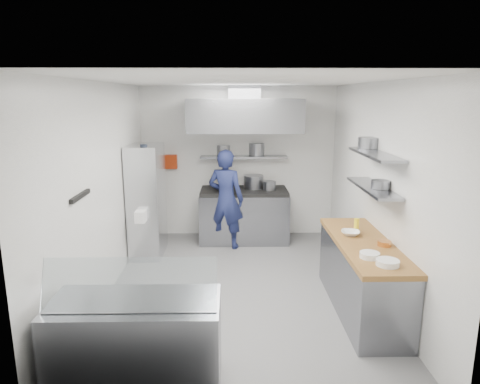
{
  "coord_description": "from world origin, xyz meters",
  "views": [
    {
      "loc": [
        -0.11,
        -5.48,
        2.62
      ],
      "look_at": [
        0.0,
        0.6,
        1.25
      ],
      "focal_mm": 32.0,
      "sensor_mm": 36.0,
      "label": 1
    }
  ],
  "objects_px": {
    "display_case": "(137,345)",
    "gas_range": "(244,216)",
    "chef": "(226,199)",
    "wire_rack": "(147,200)"
  },
  "relations": [
    {
      "from": "wire_rack",
      "to": "display_case",
      "type": "bearing_deg",
      "value": -80.88
    },
    {
      "from": "gas_range",
      "to": "display_case",
      "type": "relative_size",
      "value": 1.07
    },
    {
      "from": "gas_range",
      "to": "chef",
      "type": "height_order",
      "value": "chef"
    },
    {
      "from": "display_case",
      "to": "wire_rack",
      "type": "bearing_deg",
      "value": 99.12
    },
    {
      "from": "chef",
      "to": "gas_range",
      "type": "bearing_deg",
      "value": -110.71
    },
    {
      "from": "gas_range",
      "to": "wire_rack",
      "type": "relative_size",
      "value": 0.86
    },
    {
      "from": "wire_rack",
      "to": "display_case",
      "type": "distance_m",
      "value": 3.52
    },
    {
      "from": "chef",
      "to": "wire_rack",
      "type": "distance_m",
      "value": 1.34
    },
    {
      "from": "gas_range",
      "to": "chef",
      "type": "distance_m",
      "value": 0.65
    },
    {
      "from": "display_case",
      "to": "gas_range",
      "type": "bearing_deg",
      "value": 75.27
    }
  ]
}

